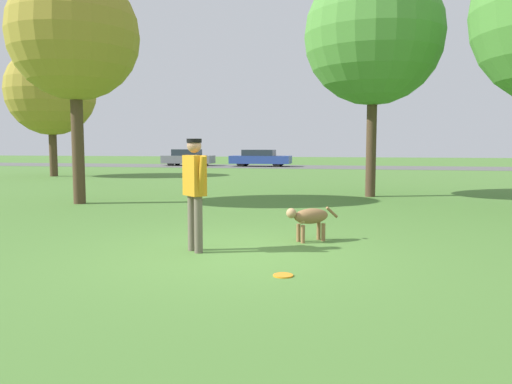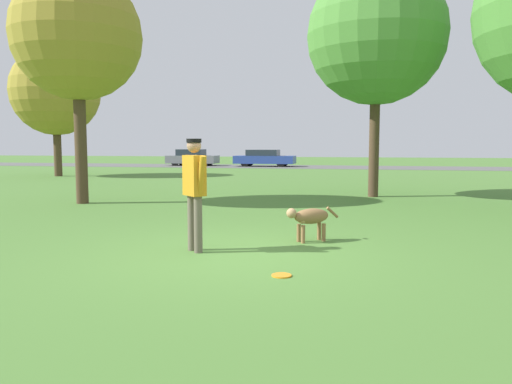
% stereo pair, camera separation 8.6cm
% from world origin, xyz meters
% --- Properties ---
extents(ground_plane, '(120.00, 120.00, 0.00)m').
position_xyz_m(ground_plane, '(0.00, 0.00, 0.00)').
color(ground_plane, '#4C7A33').
extents(far_road_strip, '(120.00, 6.00, 0.01)m').
position_xyz_m(far_road_strip, '(0.00, 30.01, 0.01)').
color(far_road_strip, '#5B5B59').
rests_on(far_road_strip, ground_plane).
extents(person, '(0.55, 0.53, 1.77)m').
position_xyz_m(person, '(-0.62, 0.06, 1.05)').
color(person, '#665B4C').
rests_on(person, ground_plane).
extents(dog, '(0.89, 0.72, 0.60)m').
position_xyz_m(dog, '(1.04, 1.23, 0.42)').
color(dog, olive).
rests_on(dog, ground_plane).
extents(frisbee, '(0.26, 0.26, 0.02)m').
position_xyz_m(frisbee, '(0.94, -1.11, 0.01)').
color(frisbee, orange).
rests_on(frisbee, ground_plane).
extents(tree_near_left, '(3.57, 3.57, 6.47)m').
position_xyz_m(tree_near_left, '(-5.90, 5.51, 4.66)').
color(tree_near_left, '#4C3826').
rests_on(tree_near_left, ground_plane).
extents(tree_mid_center, '(4.35, 4.35, 7.26)m').
position_xyz_m(tree_mid_center, '(2.25, 9.13, 5.07)').
color(tree_mid_center, '#4C3826').
rests_on(tree_mid_center, ground_plane).
extents(tree_far_left, '(4.59, 4.59, 6.75)m').
position_xyz_m(tree_far_left, '(-13.93, 16.37, 4.44)').
color(tree_far_left, '#4C3826').
rests_on(tree_far_left, ground_plane).
extents(parked_car_grey, '(4.00, 1.90, 1.30)m').
position_xyz_m(parked_car_grey, '(-11.39, 30.39, 0.63)').
color(parked_car_grey, slate).
rests_on(parked_car_grey, ground_plane).
extents(parked_car_blue, '(4.62, 1.84, 1.28)m').
position_xyz_m(parked_car_blue, '(-5.50, 30.15, 0.64)').
color(parked_car_blue, '#284293').
rests_on(parked_car_blue, ground_plane).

